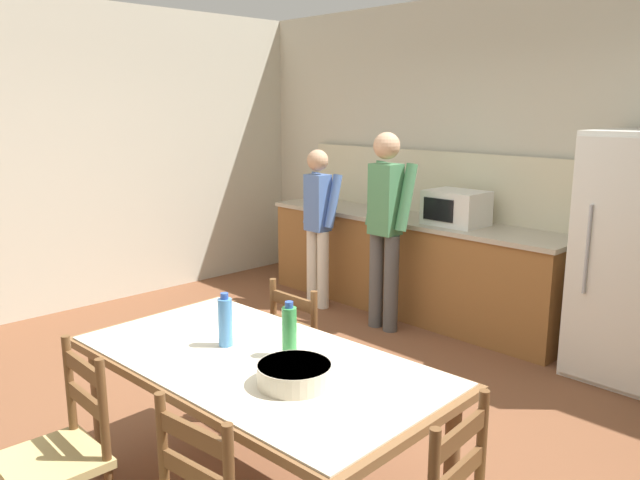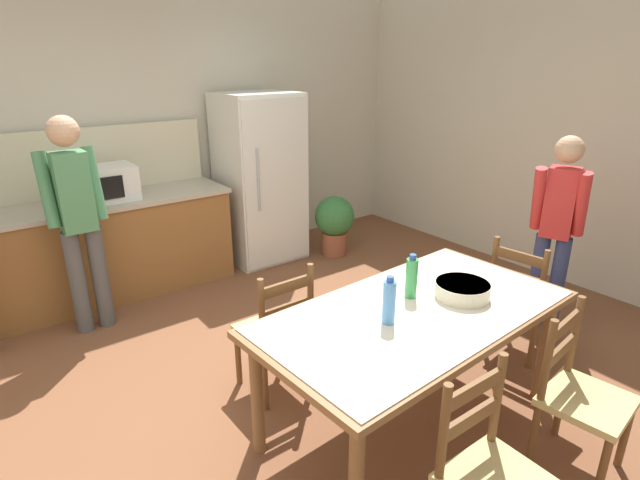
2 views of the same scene
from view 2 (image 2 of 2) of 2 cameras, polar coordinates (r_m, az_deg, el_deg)
The scene contains 18 objects.
ground_plane at distance 3.48m, azimuth -3.92°, elevation -17.14°, with size 8.32×8.32×0.00m, color brown.
wall_back at distance 5.25m, azimuth -20.96°, elevation 11.74°, with size 6.52×0.12×2.90m, color beige.
wall_right at distance 5.33m, azimuth 26.88°, elevation 11.02°, with size 0.12×5.20×2.90m, color beige.
kitchen_counter at distance 4.89m, azimuth -28.22°, elevation -2.02°, with size 3.15×0.66×0.91m.
counter_splashback at distance 4.99m, azimuth -30.29°, elevation 7.16°, with size 3.11×0.03×0.60m, color beige.
refrigerator at distance 5.38m, azimuth -6.83°, elevation 6.97°, with size 0.79×0.73×1.77m.
microwave at distance 4.78m, azimuth -23.37°, elevation 5.96°, with size 0.50×0.39×0.30m.
dining_table at distance 2.92m, azimuth 10.82°, elevation -9.14°, with size 1.91×1.07×0.78m.
bottle_near_centre at distance 2.67m, azimuth 7.90°, elevation -6.99°, with size 0.07×0.07×0.27m.
bottle_off_centre at distance 2.96m, azimuth 10.41°, elevation -4.24°, with size 0.07×0.07×0.27m.
serving_bowl at distance 3.06m, azimuth 15.96°, elevation -5.40°, with size 0.32×0.32×0.09m.
chair_head_end at distance 3.97m, azimuth 22.01°, elevation -6.22°, with size 0.44×0.46×0.91m.
chair_side_near_right at distance 3.06m, azimuth 27.56°, elevation -15.51°, with size 0.47×0.45×0.91m.
chair_side_near_left at distance 2.45m, azimuth 19.00°, elevation -24.23°, with size 0.43×0.41×0.91m.
chair_side_far_left at distance 3.29m, azimuth -5.01°, elevation -10.30°, with size 0.42×0.40×0.91m.
person_at_counter at distance 4.24m, azimuth -25.96°, elevation 2.53°, with size 0.43×0.30×1.72m.
person_by_table at distance 4.32m, azimuth 25.42°, elevation 1.67°, with size 0.34×0.44×1.56m.
potted_plant at distance 5.54m, azimuth 1.67°, elevation 2.14°, with size 0.44×0.44×0.67m.
Camera 2 is at (-1.49, -2.33, 2.12)m, focal length 28.00 mm.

